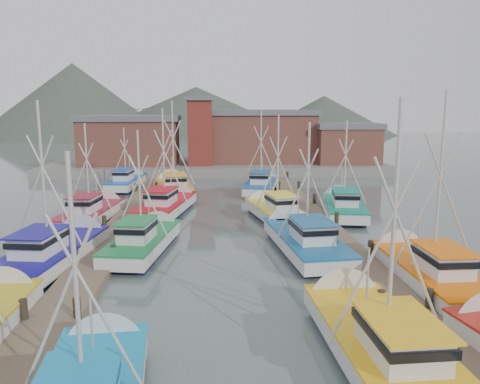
{
  "coord_description": "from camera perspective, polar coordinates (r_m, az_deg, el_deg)",
  "views": [
    {
      "loc": [
        -0.81,
        -26.31,
        8.41
      ],
      "look_at": [
        1.26,
        5.67,
        2.6
      ],
      "focal_mm": 35.0,
      "sensor_mm": 36.0,
      "label": 1
    }
  ],
  "objects": [
    {
      "name": "boat_5",
      "position": [
        28.2,
        7.65,
        -5.73
      ],
      "size": [
        3.96,
        9.98,
        8.49
      ],
      "rotation": [
        0.0,
        0.0,
        0.1
      ],
      "color": "black",
      "rests_on": "ground"
    },
    {
      "name": "boat_14",
      "position": [
        50.55,
        -13.53,
        1.19
      ],
      "size": [
        3.34,
        8.33,
        7.01
      ],
      "rotation": [
        0.0,
        0.0,
        -0.11
      ],
      "color": "black",
      "rests_on": "ground"
    },
    {
      "name": "boat_7",
      "position": [
        24.59,
        21.7,
        -8.79
      ],
      "size": [
        4.0,
        9.06,
        9.92
      ],
      "rotation": [
        0.0,
        0.0,
        0.01
      ],
      "color": "black",
      "rests_on": "ground"
    },
    {
      "name": "boat_13",
      "position": [
        47.33,
        2.63,
        0.87
      ],
      "size": [
        4.46,
        9.22,
        9.01
      ],
      "rotation": [
        0.0,
        0.0,
        -0.21
      ],
      "color": "black",
      "rests_on": "ground"
    },
    {
      "name": "gull_near",
      "position": [
        22.32,
        -12.1,
        9.92
      ],
      "size": [
        1.55,
        0.65,
        0.24
      ],
      "rotation": [
        0.0,
        0.0,
        -0.24
      ],
      "color": "gray",
      "rests_on": "ground"
    },
    {
      "name": "dock_right",
      "position": [
        32.4,
        10.4,
        -4.56
      ],
      "size": [
        2.3,
        46.0,
        1.5
      ],
      "color": "brown",
      "rests_on": "ground"
    },
    {
      "name": "shed_left",
      "position": [
        62.28,
        -13.2,
        6.26
      ],
      "size": [
        12.72,
        8.48,
        6.2
      ],
      "color": "brown",
      "rests_on": "quay"
    },
    {
      "name": "boat_11",
      "position": [
        38.08,
        12.38,
        -1.68
      ],
      "size": [
        4.21,
        9.32,
        8.24
      ],
      "rotation": [
        0.0,
        0.0,
        -0.17
      ],
      "color": "black",
      "rests_on": "ground"
    },
    {
      "name": "boat_4",
      "position": [
        28.34,
        -11.48,
        -5.77
      ],
      "size": [
        3.93,
        8.84,
        7.86
      ],
      "rotation": [
        0.0,
        0.0,
        -0.16
      ],
      "color": "black",
      "rests_on": "ground"
    },
    {
      "name": "distant_hills",
      "position": [
        149.61,
        -8.35,
        6.95
      ],
      "size": [
        175.0,
        140.0,
        42.0
      ],
      "color": "#3F4A3D",
      "rests_on": "ground"
    },
    {
      "name": "quay",
      "position": [
        63.79,
        -2.96,
        3.23
      ],
      "size": [
        44.0,
        16.0,
        1.2
      ],
      "primitive_type": "cube",
      "color": "gray",
      "rests_on": "ground"
    },
    {
      "name": "boat_9",
      "position": [
        35.44,
        4.2,
        -2.35
      ],
      "size": [
        4.25,
        9.01,
        8.58
      ],
      "rotation": [
        0.0,
        0.0,
        0.19
      ],
      "color": "black",
      "rests_on": "ground"
    },
    {
      "name": "boat_1",
      "position": [
        17.14,
        16.34,
        -16.96
      ],
      "size": [
        3.91,
        9.98,
        9.61
      ],
      "rotation": [
        0.0,
        0.0,
        0.04
      ],
      "color": "black",
      "rests_on": "ground"
    },
    {
      "name": "dock_left",
      "position": [
        32.04,
        -14.77,
        -4.9
      ],
      "size": [
        2.3,
        46.0,
        1.5
      ],
      "color": "brown",
      "rests_on": "ground"
    },
    {
      "name": "boat_10",
      "position": [
        36.64,
        -17.47,
        -2.39
      ],
      "size": [
        3.66,
        9.01,
        8.04
      ],
      "rotation": [
        0.0,
        0.0,
        -0.11
      ],
      "color": "black",
      "rests_on": "ground"
    },
    {
      "name": "boat_8",
      "position": [
        38.05,
        -8.8,
        -1.57
      ],
      "size": [
        4.7,
        9.78,
        9.19
      ],
      "rotation": [
        0.0,
        0.0,
        -0.2
      ],
      "color": "black",
      "rests_on": "ground"
    },
    {
      "name": "lookout_tower",
      "position": [
        59.39,
        -4.9,
        7.48
      ],
      "size": [
        3.6,
        3.6,
        8.5
      ],
      "color": "maroon",
      "rests_on": "quay"
    },
    {
      "name": "shed_center",
      "position": [
        63.78,
        2.44,
        6.92
      ],
      "size": [
        14.84,
        9.54,
        6.9
      ],
      "color": "brown",
      "rests_on": "quay"
    },
    {
      "name": "shed_right",
      "position": [
        63.05,
        12.77,
        5.86
      ],
      "size": [
        8.48,
        6.36,
        5.2
      ],
      "color": "brown",
      "rests_on": "quay"
    },
    {
      "name": "boat_12",
      "position": [
        46.21,
        -8.11,
        0.55
      ],
      "size": [
        4.52,
        10.38,
        9.96
      ],
      "rotation": [
        0.0,
        0.0,
        0.15
      ],
      "color": "black",
      "rests_on": "ground"
    },
    {
      "name": "gull_far",
      "position": [
        33.16,
        2.69,
        6.4
      ],
      "size": [
        1.55,
        0.64,
        0.24
      ],
      "rotation": [
        0.0,
        0.0,
        -0.19
      ],
      "color": "gray",
      "rests_on": "ground"
    },
    {
      "name": "ground",
      "position": [
        27.63,
        -1.87,
        -7.45
      ],
      "size": [
        260.0,
        260.0,
        0.0
      ],
      "primitive_type": "plane",
      "color": "#4A5955",
      "rests_on": "ground"
    },
    {
      "name": "boat_6",
      "position": [
        27.58,
        -21.55,
        -6.73
      ],
      "size": [
        4.41,
        10.06,
        9.64
      ],
      "rotation": [
        0.0,
        0.0,
        -0.15
      ],
      "color": "black",
      "rests_on": "ground"
    }
  ]
}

